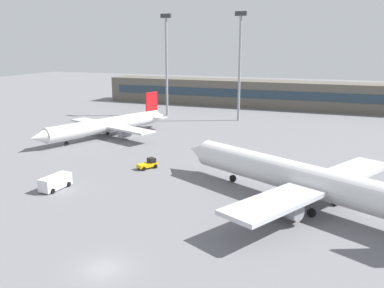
% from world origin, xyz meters
% --- Properties ---
extents(ground_plane, '(400.00, 400.00, 0.00)m').
position_xyz_m(ground_plane, '(0.00, 40.00, 0.00)').
color(ground_plane, slate).
extents(terminal_building, '(129.44, 12.13, 9.00)m').
position_xyz_m(terminal_building, '(0.00, 112.59, 4.50)').
color(terminal_building, '#5B564C').
rests_on(terminal_building, ground_plane).
extents(airplane_near, '(43.98, 31.83, 11.77)m').
position_xyz_m(airplane_near, '(16.71, 23.93, 3.59)').
color(airplane_near, silver).
rests_on(airplane_near, ground_plane).
extents(airplane_mid, '(26.19, 36.61, 9.38)m').
position_xyz_m(airplane_mid, '(-31.83, 50.76, 2.86)').
color(airplane_mid, silver).
rests_on(airplane_mid, ground_plane).
extents(baggage_tug_yellow, '(3.14, 3.86, 1.75)m').
position_xyz_m(baggage_tug_yellow, '(-11.27, 31.84, 0.80)').
color(baggage_tug_yellow, '#F2B20C').
rests_on(baggage_tug_yellow, ground_plane).
extents(service_van_white, '(2.60, 5.33, 2.08)m').
position_xyz_m(service_van_white, '(-19.45, 17.06, 1.11)').
color(service_van_white, white).
rests_on(service_van_white, ground_plane).
extents(floodlight_tower_west, '(3.20, 0.80, 29.92)m').
position_xyz_m(floodlight_tower_west, '(-31.62, 84.63, 17.04)').
color(floodlight_tower_west, gray).
rests_on(floodlight_tower_west, ground_plane).
extents(floodlight_tower_east, '(3.20, 0.80, 29.95)m').
position_xyz_m(floodlight_tower_east, '(-8.76, 83.42, 17.05)').
color(floodlight_tower_east, gray).
rests_on(floodlight_tower_east, ground_plane).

